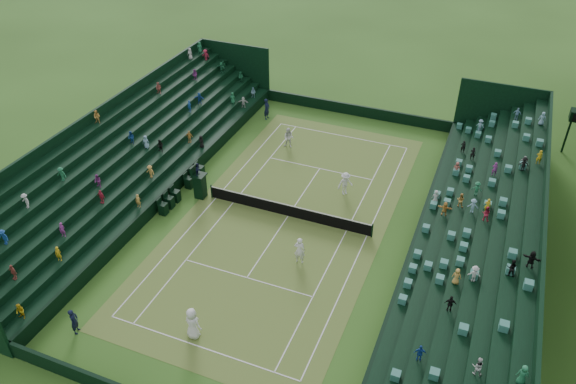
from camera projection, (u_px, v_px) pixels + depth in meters
name	position (u px, v px, depth m)	size (l,w,h in m)	color
ground	(288.00, 216.00, 37.75)	(160.00, 160.00, 0.00)	#2E551B
court_surface	(288.00, 216.00, 37.74)	(12.97, 26.77, 0.01)	#46802A
perimeter_wall_north	(356.00, 110.00, 49.50)	(17.17, 0.20, 1.00)	black
perimeter_wall_east	(414.00, 241.00, 34.84)	(0.20, 31.77, 1.00)	black
perimeter_wall_west	(178.00, 183.00, 40.08)	(0.20, 31.77, 1.00)	black
north_grandstand	(487.00, 245.00, 32.95)	(6.60, 32.00, 4.90)	black
south_grandstand	(127.00, 159.00, 40.76)	(6.60, 32.00, 4.90)	black
tennis_net	(288.00, 210.00, 37.44)	(11.67, 0.10, 1.06)	black
umpire_chair	(199.00, 183.00, 38.92)	(0.89, 0.89, 2.78)	black
courtside_chairs	(182.00, 189.00, 39.62)	(0.55, 5.52, 1.19)	black
player_near_west	(192.00, 323.00, 28.78)	(0.95, 0.62, 1.94)	white
player_near_east	(300.00, 250.00, 33.50)	(0.68, 0.44, 1.85)	white
player_far_west	(289.00, 138.00, 44.78)	(0.82, 0.64, 1.68)	white
player_far_east	(345.00, 184.00, 39.40)	(1.13, 0.65, 1.75)	white
line_judge_north	(267.00, 109.00, 48.74)	(0.68, 0.45, 1.87)	black
line_judge_south	(74.00, 321.00, 29.13)	(0.58, 0.38, 1.59)	black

